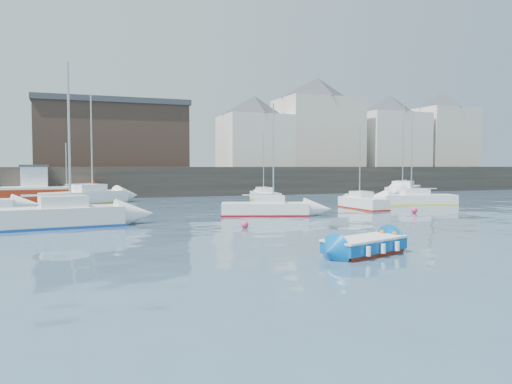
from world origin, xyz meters
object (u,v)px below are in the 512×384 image
object	(u,v)px
sailboat_f	(265,196)
buoy_mid	(414,213)
sailboat_d	(418,199)
blue_dinghy	(365,245)
sailboat_g	(403,190)
buoy_far	(274,210)
sailboat_c	(363,203)
sailboat_h	(86,197)
sailboat_a	(58,216)
fishing_boat	(46,190)
sailboat_b	(265,208)
buoy_near	(245,228)

from	to	relation	value
sailboat_f	buoy_mid	bearing A→B (deg)	-71.09
sailboat_d	sailboat_f	bearing A→B (deg)	138.64
blue_dinghy	sailboat_g	distance (m)	36.70
sailboat_d	buoy_far	xyz separation A→B (m)	(-12.83, -0.74, -0.45)
sailboat_c	sailboat_h	bearing A→B (deg)	147.60
blue_dinghy	sailboat_a	distance (m)	15.69
fishing_boat	sailboat_a	bearing A→B (deg)	-86.50
fishing_boat	sailboat_b	distance (m)	23.41
sailboat_d	sailboat_h	xyz separation A→B (m)	(-24.86, 9.89, 0.13)
fishing_boat	sailboat_g	xyz separation A→B (m)	(34.68, -4.86, -0.44)
fishing_boat	sailboat_b	size ratio (longest dim) A/B	1.12
sailboat_g	buoy_mid	size ratio (longest dim) A/B	23.74
buoy_near	buoy_mid	size ratio (longest dim) A/B	0.92
sailboat_d	buoy_mid	xyz separation A→B (m)	(-4.85, -5.71, -0.45)
blue_dinghy	buoy_near	distance (m)	8.71
buoy_near	buoy_mid	xyz separation A→B (m)	(13.12, 3.53, 0.00)
sailboat_f	sailboat_g	distance (m)	16.54
sailboat_a	sailboat_g	distance (m)	37.19
sailboat_d	buoy_mid	size ratio (longest dim) A/B	18.15
sailboat_a	buoy_far	size ratio (longest dim) A/B	18.22
sailboat_b	buoy_far	size ratio (longest dim) A/B	15.31
sailboat_b	buoy_mid	distance (m)	10.03
sailboat_b	buoy_mid	bearing A→B (deg)	-10.81
sailboat_b	sailboat_d	xyz separation A→B (m)	(14.70, 3.83, 0.00)
fishing_boat	sailboat_d	world-z (taller)	sailboat_d
sailboat_d	sailboat_h	world-z (taller)	sailboat_h
buoy_near	buoy_far	bearing A→B (deg)	58.77
sailboat_d	buoy_mid	distance (m)	7.50
blue_dinghy	sailboat_d	distance (m)	24.34
sailboat_a	sailboat_c	distance (m)	20.74
sailboat_c	buoy_near	size ratio (longest dim) A/B	15.72
buoy_mid	sailboat_b	bearing A→B (deg)	169.19
sailboat_g	buoy_mid	world-z (taller)	sailboat_g
blue_dinghy	sailboat_c	distance (m)	18.96
fishing_boat	sailboat_a	size ratio (longest dim) A/B	0.94
sailboat_d	buoy_far	world-z (taller)	sailboat_d
sailboat_g	buoy_far	size ratio (longest dim) A/B	21.54
sailboat_b	buoy_far	bearing A→B (deg)	58.75
sailboat_a	buoy_near	distance (m)	9.38
sailboat_c	buoy_far	distance (m)	6.60
sailboat_g	blue_dinghy	bearing A→B (deg)	-129.32
fishing_boat	buoy_mid	xyz separation A→B (m)	(23.15, -21.13, -1.00)
fishing_boat	sailboat_d	distance (m)	31.97
fishing_boat	sailboat_c	world-z (taller)	sailboat_c
fishing_boat	sailboat_a	distance (m)	21.30
sailboat_h	buoy_mid	size ratio (longest dim) A/B	21.67
sailboat_d	buoy_far	bearing A→B (deg)	-176.69
sailboat_h	buoy_near	distance (m)	20.33
blue_dinghy	sailboat_d	size ratio (longest dim) A/B	0.46
buoy_mid	fishing_boat	bearing A→B (deg)	137.61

